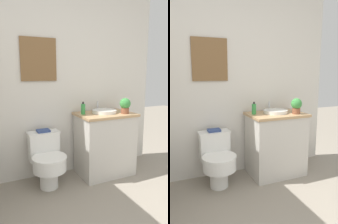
% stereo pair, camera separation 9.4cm
% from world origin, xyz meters
% --- Properties ---
extents(wall_back, '(3.38, 0.07, 2.50)m').
position_xyz_m(wall_back, '(0.00, 2.18, 1.25)').
color(wall_back, silver).
rests_on(wall_back, ground_plane).
extents(toilet, '(0.38, 0.51, 0.61)m').
position_xyz_m(toilet, '(0.07, 1.89, 0.32)').
color(toilet, white).
rests_on(toilet, ground_plane).
extents(vanity, '(0.70, 0.50, 0.79)m').
position_xyz_m(vanity, '(0.84, 1.89, 0.40)').
color(vanity, beige).
rests_on(vanity, ground_plane).
extents(sink, '(0.31, 0.34, 0.13)m').
position_xyz_m(sink, '(0.84, 1.91, 0.82)').
color(sink, white).
rests_on(sink, vanity).
extents(soap_bottle, '(0.05, 0.05, 0.15)m').
position_xyz_m(soap_bottle, '(0.56, 1.95, 0.86)').
color(soap_bottle, green).
rests_on(soap_bottle, vanity).
extents(potted_plant, '(0.13, 0.13, 0.19)m').
position_xyz_m(potted_plant, '(1.05, 1.77, 0.90)').
color(potted_plant, brown).
rests_on(potted_plant, vanity).
extents(book_on_tank, '(0.15, 0.12, 0.02)m').
position_xyz_m(book_on_tank, '(0.07, 2.02, 0.62)').
color(book_on_tank, '#33477F').
rests_on(book_on_tank, toilet).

